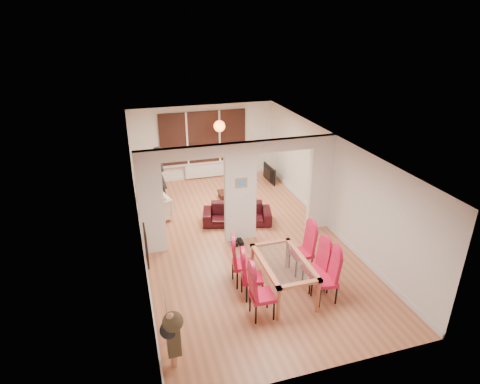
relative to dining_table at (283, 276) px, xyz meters
name	(u,v)px	position (x,y,z in m)	size (l,w,h in m)	color
floor	(240,238)	(-0.21, 2.40, -0.39)	(5.00, 9.00, 0.01)	#BE6F4C
room_walls	(240,193)	(-0.21, 2.40, 0.91)	(5.00, 9.00, 2.60)	silver
divider_wall	(240,193)	(-0.21, 2.40, 0.91)	(5.00, 0.18, 2.60)	white
bay_window_blinds	(203,137)	(-0.21, 6.84, 1.11)	(3.00, 0.08, 1.80)	black
radiator	(205,170)	(-0.21, 6.80, -0.09)	(1.40, 0.08, 0.50)	white
pendant_light	(219,126)	(0.09, 5.70, 1.76)	(0.36, 0.36, 0.36)	orange
stair_newel	(169,319)	(-2.46, -0.80, 0.16)	(0.40, 1.20, 1.10)	tan
wall_poster	(146,246)	(-2.68, 0.00, 1.21)	(0.04, 0.52, 0.67)	gray
pillar_photo	(241,183)	(-0.21, 2.30, 1.21)	(0.30, 0.03, 0.25)	#4C8CD8
dining_table	(283,276)	(0.00, 0.00, 0.00)	(0.93, 1.65, 0.77)	#B86844
dining_chair_la	(262,292)	(-0.67, -0.57, 0.17)	(0.44, 0.44, 1.11)	red
dining_chair_lb	(252,275)	(-0.66, 0.06, 0.14)	(0.42, 0.42, 1.04)	red
dining_chair_lc	(243,261)	(-0.71, 0.54, 0.16)	(0.44, 0.44, 1.09)	red
dining_chair_ra	(325,277)	(0.70, -0.49, 0.17)	(0.44, 0.44, 1.11)	red
dining_chair_rb	(315,266)	(0.68, -0.06, 0.15)	(0.43, 0.43, 1.08)	red
dining_chair_rc	(301,250)	(0.66, 0.57, 0.18)	(0.45, 0.45, 1.13)	red
sofa	(237,214)	(-0.06, 3.23, -0.11)	(1.89, 0.74, 0.55)	black
armchair	(156,209)	(-2.21, 4.07, -0.04)	(0.76, 0.74, 0.69)	#F1DCCC
person	(158,176)	(-1.99, 5.11, 0.52)	(0.44, 0.66, 1.82)	black
television	(267,174)	(1.79, 5.87, -0.10)	(0.13, 0.99, 0.57)	black
coffee_table	(236,194)	(0.36, 4.84, -0.26)	(1.08, 0.54, 0.25)	#351812
bottle	(241,188)	(0.51, 4.74, -0.01)	(0.06, 0.06, 0.26)	#143F19
bowl	(236,190)	(0.38, 4.85, -0.11)	(0.24, 0.24, 0.06)	#351812
shoes	(238,242)	(-0.37, 2.11, -0.33)	(0.26, 0.28, 0.11)	black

